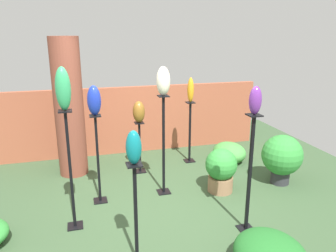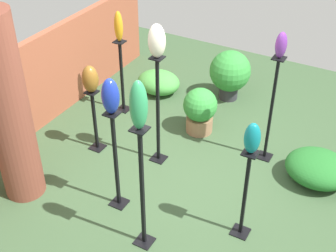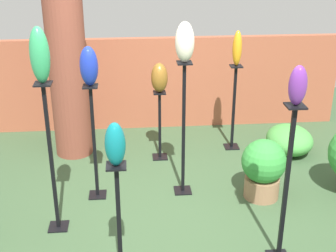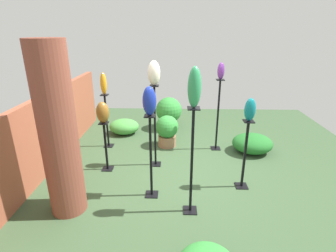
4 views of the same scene
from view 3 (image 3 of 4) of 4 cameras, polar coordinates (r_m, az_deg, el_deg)
name	(u,v)px [view 3 (image 3 of 4)]	position (r m, az deg, el deg)	size (l,w,h in m)	color
ground_plane	(170,210)	(5.26, 0.22, -10.23)	(8.00, 8.00, 0.00)	#385133
brick_wall_back	(156,83)	(7.13, -1.50, 5.22)	(5.60, 0.12, 1.40)	#9E5138
brick_pillar	(68,68)	(6.22, -12.12, 6.92)	(0.50, 0.50, 2.41)	brown
pedestal_amber	(233,111)	(6.50, 7.99, 1.79)	(0.20, 0.20, 1.20)	black
pedestal_jade	(52,165)	(4.75, -13.97, -4.64)	(0.20, 0.20, 1.58)	black
pedestal_violet	(286,192)	(4.33, 14.13, -7.82)	(0.20, 0.20, 1.54)	black
pedestal_teal	(120,233)	(4.02, -5.93, -12.83)	(0.20, 0.20, 1.18)	black
pedestal_cobalt	(94,148)	(5.29, -8.95, -2.61)	(0.20, 0.20, 1.35)	black
pedestal_bronze	(160,129)	(6.19, -1.01, -0.34)	(0.20, 0.20, 0.94)	black
pedestal_ivory	(183,135)	(5.27, 1.90, -1.09)	(0.20, 0.20, 1.58)	black
art_vase_amber	(237,48)	(6.24, 8.44, 9.36)	(0.12, 0.13, 0.47)	orange
art_vase_jade	(40,55)	(4.36, -15.36, 8.33)	(0.18, 0.17, 0.52)	#2D9356
art_vase_violet	(298,85)	(3.92, 15.54, 4.78)	(0.15, 0.14, 0.34)	#6B2D8C
art_vase_teal	(115,144)	(3.60, -6.46, -2.22)	(0.16, 0.17, 0.36)	#0F727A
art_vase_cobalt	(89,66)	(4.95, -9.62, 7.20)	(0.19, 0.20, 0.42)	#192D9E
art_vase_bronze	(159,78)	(5.95, -1.06, 5.91)	(0.21, 0.22, 0.38)	brown
art_vase_ivory	(185,42)	(4.93, 2.06, 10.19)	(0.20, 0.22, 0.43)	beige
potted_plant_back_center	(263,167)	(5.42, 11.54, -4.95)	(0.51, 0.51, 0.71)	#936B4C
foliage_bed_east	(289,140)	(6.66, 14.58, -1.61)	(0.62, 0.74, 0.38)	#479942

